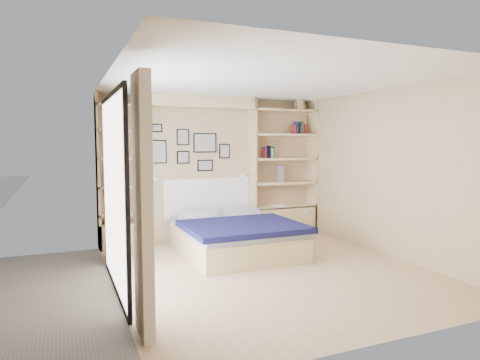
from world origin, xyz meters
name	(u,v)px	position (x,y,z in m)	size (l,w,h in m)	color
ground	(268,270)	(0.00, 0.00, 0.00)	(4.50, 4.50, 0.00)	tan
room_shell	(205,182)	(-0.39, 1.52, 1.08)	(4.50, 4.50, 4.50)	tan
bed	(234,235)	(-0.07, 1.06, 0.27)	(1.69, 2.23, 1.07)	#D3B681
photo_gallery	(189,148)	(-0.45, 2.22, 1.60)	(1.48, 0.02, 0.82)	black
reading_lamps	(201,178)	(-0.30, 2.00, 1.10)	(1.92, 0.12, 0.15)	silver
shelf_decor	(271,144)	(1.08, 2.07, 1.69)	(3.53, 0.23, 2.03)	#B11D27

